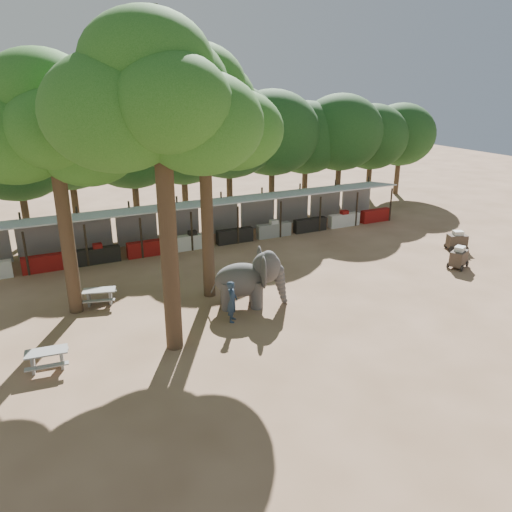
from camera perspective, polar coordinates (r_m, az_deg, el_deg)
name	(u,v)px	position (r m, az deg, el deg)	size (l,w,h in m)	color
ground	(333,336)	(20.72, 8.74, -9.00)	(100.00, 100.00, 0.00)	brown
vendor_stalls	(208,224)	(31.73, -5.47, 3.69)	(28.00, 2.99, 2.80)	#ADB0B6
yard_tree_left	(48,123)	(22.04, -22.72, 13.89)	(7.10, 6.90, 11.02)	#332316
yard_tree_center	(154,99)	(17.54, -11.56, 17.17)	(7.10, 6.90, 12.04)	#332316
yard_tree_back	(199,111)	(22.29, -6.55, 16.15)	(7.10, 6.90, 11.36)	#332316
backdrop_trees	(179,145)	(35.66, -8.75, 12.43)	(46.46, 5.95, 8.33)	#332316
elephant	(250,279)	(22.60, -0.67, -2.61)	(3.49, 2.62, 2.59)	#3E3C3C
handler	(232,301)	(21.28, -2.74, -5.21)	(0.66, 0.44, 1.83)	#26384C
picnic_table_near	(47,357)	(19.62, -22.78, -10.61)	(1.58, 1.45, 0.72)	gray
picnic_table_far	(100,295)	(24.09, -17.45, -4.23)	(1.73, 1.63, 0.72)	gray
cart_front	(459,257)	(29.51, 22.16, -0.13)	(1.47, 1.26, 1.22)	#342A22
cart_back	(457,241)	(32.57, 21.99, 1.65)	(1.43, 1.21, 1.19)	#342A22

